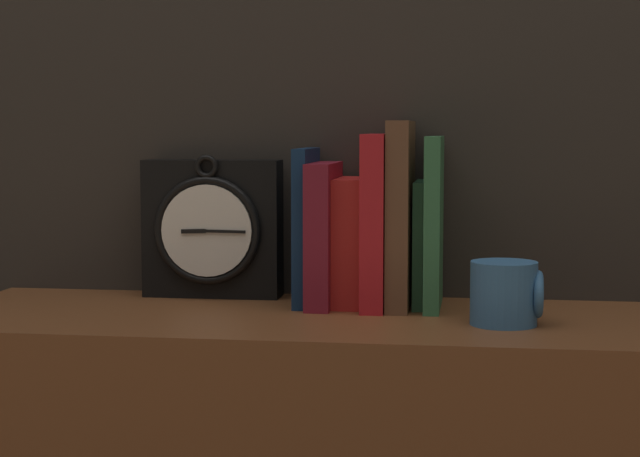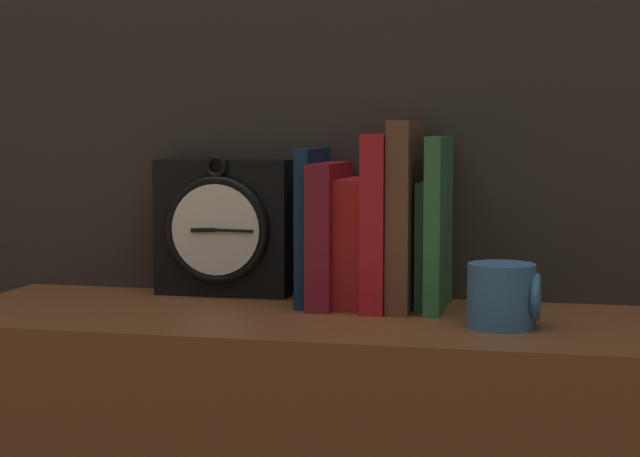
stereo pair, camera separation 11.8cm
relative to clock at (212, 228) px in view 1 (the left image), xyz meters
name	(u,v)px [view 1 (the left image)]	position (x,y,z in m)	size (l,w,h in m)	color
clock	(212,228)	(0.00, 0.00, 0.00)	(0.20, 0.07, 0.21)	black
book_slot0_navy	(306,226)	(0.14, -0.04, 0.01)	(0.02, 0.14, 0.22)	#10294A
book_slot1_maroon	(324,234)	(0.17, -0.04, 0.00)	(0.03, 0.15, 0.20)	maroon
book_slot2_red	(351,241)	(0.21, -0.03, -0.01)	(0.04, 0.13, 0.17)	red
book_slot3_red	(377,221)	(0.24, -0.05, 0.02)	(0.03, 0.16, 0.24)	red
book_slot4_brown	(401,214)	(0.28, -0.04, 0.03)	(0.03, 0.15, 0.25)	brown
book_slot5_green	(420,243)	(0.30, -0.03, -0.01)	(0.01, 0.12, 0.17)	#2F6141
book_slot6_green	(434,222)	(0.32, -0.04, 0.02)	(0.02, 0.15, 0.23)	#316A40
mug	(506,293)	(0.42, -0.17, -0.06)	(0.09, 0.08, 0.08)	teal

